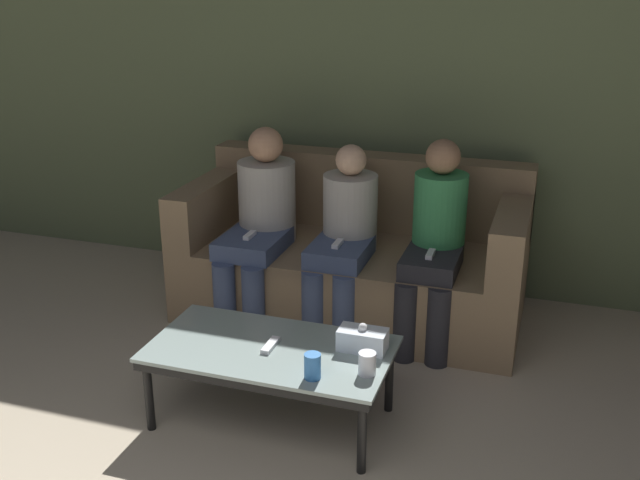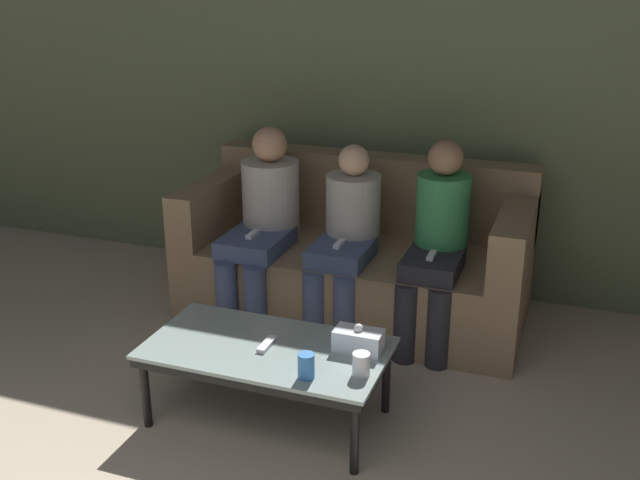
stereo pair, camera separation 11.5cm
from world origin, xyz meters
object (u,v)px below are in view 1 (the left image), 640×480
Objects in this scene: cup_near_left at (313,366)px; seated_person_left_end at (261,218)px; couch at (354,259)px; seated_person_mid_right at (435,238)px; coffee_table at (271,355)px; tissue_box at (363,339)px; game_remote at (271,345)px; cup_near_right at (367,364)px; seated_person_mid_left at (344,233)px.

cup_near_left is 0.10× the size of seated_person_left_end.
seated_person_mid_right is (0.52, -0.22, 0.27)m from couch.
coffee_table is 5.05× the size of tissue_box.
cup_near_left is 1.49m from seated_person_left_end.
tissue_box is 0.98m from seated_person_mid_right.
cup_near_left is 0.76× the size of game_remote.
cup_near_right reaches higher than coffee_table.
seated_person_mid_left is (-0.45, 1.16, 0.14)m from cup_near_right.
tissue_box is (0.41, 0.11, 0.09)m from coffee_table.
seated_person_left_end is 0.52m from seated_person_mid_left.
tissue_box is 0.20× the size of seated_person_mid_left.
seated_person_mid_right reaches higher than game_remote.
tissue_box reaches higher than cup_near_right.
cup_near_right is 1.25m from seated_person_mid_left.
seated_person_left_end is (-0.49, 1.07, 0.22)m from game_remote.
seated_person_left_end reaches higher than tissue_box.
seated_person_left_end and seated_person_mid_right have the same top height.
seated_person_mid_right reaches higher than cup_near_left.
couch is at bearing 157.01° from seated_person_mid_right.
cup_near_right is 0.22m from tissue_box.
game_remote is at bearing -117.65° from seated_person_mid_right.
seated_person_mid_left is (0.04, 1.06, 0.23)m from coffee_table.
game_remote is at bearing 87.32° from coffee_table.
coffee_table is 0.35m from cup_near_left.
coffee_table is at bearing -164.82° from tissue_box.
cup_near_right is at bearing -72.16° from couch.
seated_person_mid_right is at bearing 80.90° from tissue_box.
seated_person_mid_right is at bearing 86.19° from cup_near_right.
seated_person_mid_left is at bearing -90.00° from couch.
coffee_table is 0.50m from cup_near_right.
seated_person_left_end is (-0.52, -0.22, 0.28)m from couch.
seated_person_left_end is 1.05m from seated_person_mid_right.
seated_person_mid_left is (0.00, -0.23, 0.24)m from couch.
couch is 1.24m from tissue_box.
seated_person_mid_left is at bearing 111.03° from cup_near_right.
seated_person_mid_left reaches higher than game_remote.
cup_near_right is at bearing -11.20° from coffee_table.
cup_near_left is at bearing -36.18° from game_remote.
cup_near_left is 1.31m from seated_person_mid_right.
cup_near_left is 0.34m from tissue_box.
game_remote is 1.20m from seated_person_left_end.
seated_person_left_end is (-0.97, 1.17, 0.18)m from cup_near_right.
game_remote is 0.14× the size of seated_person_mid_left.
coffee_table is 0.97× the size of seated_person_mid_right.
couch is at bearing 107.84° from cup_near_right.
tissue_box is at bearing -72.60° from couch.
tissue_box is 1.03m from seated_person_mid_left.
cup_near_left is 0.23m from cup_near_right.
cup_near_right reaches higher than game_remote.
game_remote is at bearing 168.80° from cup_near_right.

